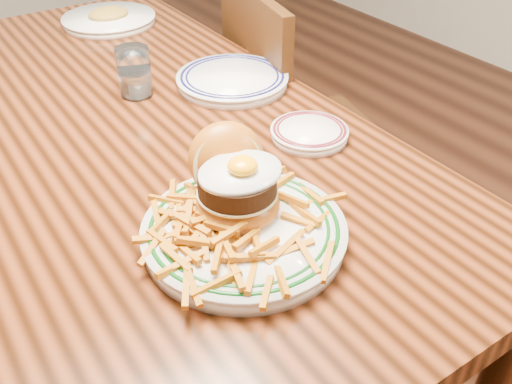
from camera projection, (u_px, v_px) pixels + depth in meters
floor at (160, 353)px, 1.63m from camera, size 6.00×6.00×0.00m
table at (130, 158)px, 1.24m from camera, size 0.85×1.60×0.75m
chair_right at (292, 130)px, 1.69m from camera, size 0.50×0.50×0.91m
main_plate at (241, 213)px, 0.87m from camera, size 0.31×0.33×0.15m
side_plate at (309, 132)px, 1.13m from camera, size 0.15×0.16×0.02m
rear_plate at (232, 79)px, 1.32m from camera, size 0.26×0.26×0.03m
water_glass at (135, 75)px, 1.26m from camera, size 0.07×0.07×0.11m
far_plate at (109, 19)px, 1.65m from camera, size 0.27×0.27×0.05m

